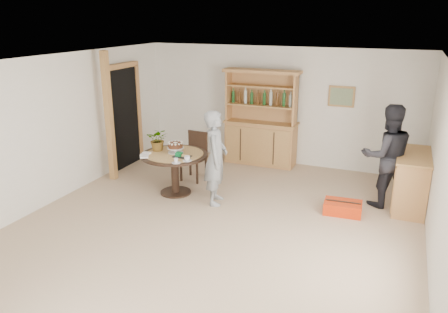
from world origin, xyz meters
TOP-DOWN VIEW (x-y plane):
  - ground at (0.00, 0.00)m, footprint 7.00×7.00m
  - room_shell at (0.00, 0.01)m, footprint 6.04×7.04m
  - doorway at (-2.93, 2.00)m, footprint 0.13×1.10m
  - pine_post at (-2.70, 1.20)m, footprint 0.12×0.12m
  - hutch at (-0.30, 3.24)m, footprint 1.62×0.54m
  - sideboard at (2.74, 2.00)m, footprint 0.54×1.26m
  - dining_table at (-1.21, 1.02)m, footprint 1.20×1.20m
  - dining_chair at (-1.20, 1.85)m, footprint 0.44×0.44m
  - birthday_cake at (-1.21, 1.07)m, footprint 0.30×0.30m
  - flower_vase at (-1.56, 1.07)m, footprint 0.47×0.44m
  - gift_tray at (-0.99, 0.90)m, footprint 0.30×0.20m
  - coffee_cup_a at (-0.81, 0.74)m, footprint 0.15×0.15m
  - coffee_cup_b at (-0.93, 0.57)m, footprint 0.15×0.15m
  - napkins at (-1.62, 0.71)m, footprint 0.24×0.33m
  - teen_boy at (-0.36, 0.92)m, footprint 0.54×0.68m
  - adult_person at (2.32, 1.92)m, footprint 1.05×0.95m
  - red_suitcase at (1.75, 1.31)m, footprint 0.62×0.44m

SIDE VIEW (x-z plane):
  - ground at x=0.00m, z-range 0.00..0.00m
  - red_suitcase at x=1.75m, z-range 0.00..0.21m
  - sideboard at x=2.74m, z-range 0.00..0.94m
  - dining_chair at x=-1.20m, z-range 0.06..1.01m
  - dining_table at x=-1.21m, z-range 0.22..0.98m
  - hutch at x=-0.30m, z-range -0.33..1.71m
  - napkins at x=-1.62m, z-range 0.76..0.79m
  - gift_tray at x=-0.99m, z-range 0.75..0.83m
  - coffee_cup_b at x=-0.93m, z-range 0.75..0.84m
  - coffee_cup_a at x=-0.81m, z-range 0.76..0.84m
  - teen_boy at x=-0.36m, z-range 0.00..1.63m
  - adult_person at x=2.32m, z-range 0.00..1.76m
  - birthday_cake at x=-1.21m, z-range 0.78..0.98m
  - flower_vase at x=-1.56m, z-range 0.76..1.18m
  - doorway at x=-2.93m, z-range 0.02..2.20m
  - pine_post at x=-2.70m, z-range 0.00..2.50m
  - room_shell at x=0.00m, z-range 0.48..3.00m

